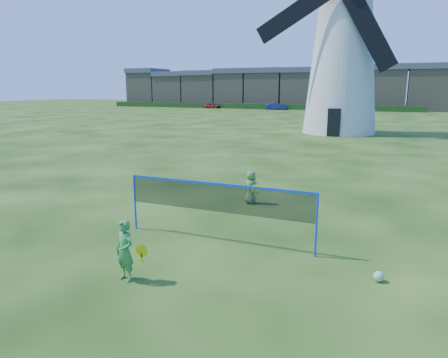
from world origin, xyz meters
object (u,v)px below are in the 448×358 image
object	(u,v)px
player_girl	(125,251)
car_left	(212,106)
player_boy	(251,187)
car_right	(276,106)
badminton_net	(217,199)
windmill	(343,56)
play_ball	(379,276)

from	to	relation	value
player_girl	car_left	world-z (taller)	player_girl
player_boy	car_right	xyz separation A→B (m)	(-16.37, 61.44, 0.08)
badminton_net	car_right	world-z (taller)	badminton_net
windmill	play_ball	world-z (taller)	windmill
badminton_net	car_left	bearing A→B (deg)	114.57
player_girl	car_right	xyz separation A→B (m)	(-15.89, 67.86, 0.00)
player_girl	car_left	xyz separation A→B (m)	(-28.98, 67.99, -0.10)
player_girl	car_right	size ratio (longest dim) A/B	0.33
player_girl	car_right	bearing A→B (deg)	120.62
player_girl	badminton_net	bearing A→B (deg)	89.92
windmill	play_ball	distance (m)	29.90
player_boy	car_left	world-z (taller)	player_boy
badminton_net	player_girl	xyz separation A→B (m)	(-0.86, -2.71, -0.50)
player_girl	car_right	distance (m)	69.70
badminton_net	play_ball	size ratio (longest dim) A/B	22.95
player_boy	play_ball	bearing A→B (deg)	155.92
play_ball	player_girl	bearing A→B (deg)	-157.90
windmill	car_right	distance (m)	40.85
car_right	car_left	bearing A→B (deg)	72.66
windmill	play_ball	size ratio (longest dim) A/B	86.31
badminton_net	play_ball	xyz separation A→B (m)	(3.93, -0.77, -1.03)
player_girl	car_right	world-z (taller)	car_right
badminton_net	player_boy	bearing A→B (deg)	95.81
windmill	badminton_net	distance (m)	28.59
windmill	play_ball	xyz separation A→B (m)	(4.58, -28.84, -6.43)
windmill	player_boy	distance (m)	25.09
badminton_net	car_left	size ratio (longest dim) A/B	1.58
windmill	car_right	bearing A→B (deg)	113.46
car_left	player_girl	bearing A→B (deg)	-158.89
player_girl	car_left	distance (m)	73.91
player_boy	play_ball	size ratio (longest dim) A/B	5.13
badminton_net	player_boy	size ratio (longest dim) A/B	4.47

